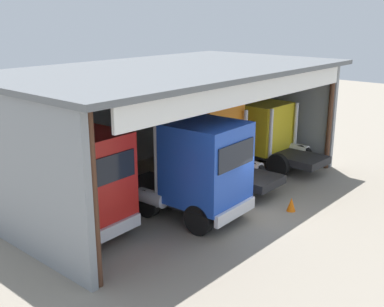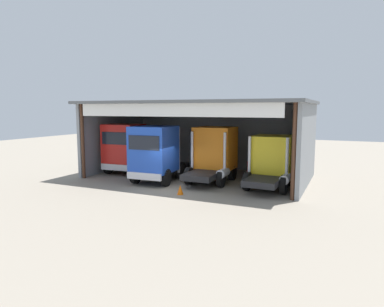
{
  "view_description": "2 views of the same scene",
  "coord_description": "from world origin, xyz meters",
  "px_view_note": "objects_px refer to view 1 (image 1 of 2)",
  "views": [
    {
      "loc": [
        -14.52,
        -9.75,
        7.51
      ],
      "look_at": [
        0.0,
        2.9,
        1.83
      ],
      "focal_mm": 44.2,
      "sensor_mm": 36.0,
      "label": 1
    },
    {
      "loc": [
        9.88,
        -18.66,
        4.87
      ],
      "look_at": [
        0.0,
        2.9,
        1.83
      ],
      "focal_mm": 32.24,
      "sensor_mm": 36.0,
      "label": 2
    }
  ],
  "objects_px": {
    "truck_blue_left_bay": "(200,169)",
    "traffic_cone": "(291,204)",
    "truck_red_center_left_bay": "(81,184)",
    "oil_drum": "(173,148)",
    "tool_cart": "(182,151)",
    "truck_orange_center_right_bay": "(212,143)",
    "truck_yellow_yard_outside": "(265,132)"
  },
  "relations": [
    {
      "from": "truck_orange_center_right_bay",
      "to": "traffic_cone",
      "type": "xyz_separation_m",
      "value": [
        -0.38,
        -4.38,
        -1.65
      ]
    },
    {
      "from": "tool_cart",
      "to": "traffic_cone",
      "type": "height_order",
      "value": "tool_cart"
    },
    {
      "from": "truck_orange_center_right_bay",
      "to": "truck_yellow_yard_outside",
      "type": "xyz_separation_m",
      "value": [
        4.02,
        -0.23,
        -0.19
      ]
    },
    {
      "from": "truck_orange_center_right_bay",
      "to": "truck_blue_left_bay",
      "type": "bearing_deg",
      "value": -148.24
    },
    {
      "from": "traffic_cone",
      "to": "truck_red_center_left_bay",
      "type": "bearing_deg",
      "value": 147.62
    },
    {
      "from": "truck_red_center_left_bay",
      "to": "tool_cart",
      "type": "distance_m",
      "value": 9.87
    },
    {
      "from": "truck_red_center_left_bay",
      "to": "tool_cart",
      "type": "height_order",
      "value": "truck_red_center_left_bay"
    },
    {
      "from": "truck_blue_left_bay",
      "to": "oil_drum",
      "type": "distance_m",
      "value": 8.62
    },
    {
      "from": "truck_yellow_yard_outside",
      "to": "traffic_cone",
      "type": "bearing_deg",
      "value": -134.86
    },
    {
      "from": "truck_blue_left_bay",
      "to": "tool_cart",
      "type": "height_order",
      "value": "truck_blue_left_bay"
    },
    {
      "from": "truck_blue_left_bay",
      "to": "oil_drum",
      "type": "relative_size",
      "value": 5.59
    },
    {
      "from": "truck_red_center_left_bay",
      "to": "tool_cart",
      "type": "xyz_separation_m",
      "value": [
        9.07,
        3.61,
        -1.48
      ]
    },
    {
      "from": "truck_blue_left_bay",
      "to": "truck_orange_center_right_bay",
      "type": "distance_m",
      "value": 3.95
    },
    {
      "from": "truck_blue_left_bay",
      "to": "truck_orange_center_right_bay",
      "type": "height_order",
      "value": "truck_blue_left_bay"
    },
    {
      "from": "truck_red_center_left_bay",
      "to": "traffic_cone",
      "type": "xyz_separation_m",
      "value": [
        6.8,
        -4.31,
        -1.7
      ]
    },
    {
      "from": "truck_orange_center_right_bay",
      "to": "traffic_cone",
      "type": "height_order",
      "value": "truck_orange_center_right_bay"
    },
    {
      "from": "truck_blue_left_bay",
      "to": "traffic_cone",
      "type": "distance_m",
      "value": 4.1
    },
    {
      "from": "truck_red_center_left_bay",
      "to": "traffic_cone",
      "type": "height_order",
      "value": "truck_red_center_left_bay"
    },
    {
      "from": "truck_red_center_left_bay",
      "to": "oil_drum",
      "type": "xyz_separation_m",
      "value": [
        9.29,
        4.46,
        -1.5
      ]
    },
    {
      "from": "truck_red_center_left_bay",
      "to": "oil_drum",
      "type": "relative_size",
      "value": 5.2
    },
    {
      "from": "truck_orange_center_right_bay",
      "to": "truck_yellow_yard_outside",
      "type": "relative_size",
      "value": 0.97
    },
    {
      "from": "tool_cart",
      "to": "traffic_cone",
      "type": "bearing_deg",
      "value": -106.0
    },
    {
      "from": "truck_red_center_left_bay",
      "to": "tool_cart",
      "type": "relative_size",
      "value": 4.93
    },
    {
      "from": "truck_blue_left_bay",
      "to": "truck_yellow_yard_outside",
      "type": "height_order",
      "value": "truck_blue_left_bay"
    },
    {
      "from": "truck_blue_left_bay",
      "to": "truck_orange_center_right_bay",
      "type": "relative_size",
      "value": 1.07
    },
    {
      "from": "truck_orange_center_right_bay",
      "to": "tool_cart",
      "type": "bearing_deg",
      "value": 61.39
    },
    {
      "from": "truck_red_center_left_bay",
      "to": "truck_blue_left_bay",
      "type": "xyz_separation_m",
      "value": [
        3.84,
        -2.05,
        0.02
      ]
    },
    {
      "from": "truck_orange_center_right_bay",
      "to": "traffic_cone",
      "type": "relative_size",
      "value": 8.83
    },
    {
      "from": "truck_red_center_left_bay",
      "to": "truck_orange_center_right_bay",
      "type": "distance_m",
      "value": 7.18
    },
    {
      "from": "truck_blue_left_bay",
      "to": "oil_drum",
      "type": "xyz_separation_m",
      "value": [
        5.44,
        6.51,
        -1.53
      ]
    },
    {
      "from": "tool_cart",
      "to": "truck_yellow_yard_outside",
      "type": "bearing_deg",
      "value": -60.6
    },
    {
      "from": "tool_cart",
      "to": "truck_red_center_left_bay",
      "type": "bearing_deg",
      "value": -158.3
    }
  ]
}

